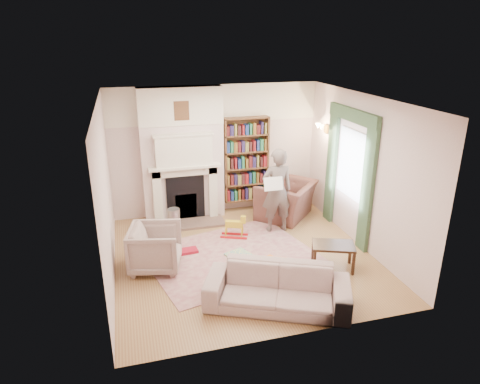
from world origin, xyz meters
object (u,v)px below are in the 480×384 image
object	(u,v)px
armchair_reading	(286,200)
sofa	(277,288)
bookcase	(246,160)
rocking_horse	(234,227)
coffee_table	(333,256)
paraffin_heater	(174,222)
man_reading	(277,191)
armchair_left	(155,248)

from	to	relation	value
armchair_reading	sofa	bearing A→B (deg)	20.73
bookcase	rocking_horse	bearing A→B (deg)	-114.99
coffee_table	rocking_horse	size ratio (longest dim) A/B	1.33
sofa	paraffin_heater	xyz separation A→B (m)	(-1.15, 2.79, -0.03)
coffee_table	paraffin_heater	bearing A→B (deg)	161.51
sofa	paraffin_heater	bearing A→B (deg)	137.06
bookcase	sofa	xyz separation A→B (m)	(-0.58, -3.69, -0.87)
man_reading	rocking_horse	bearing A→B (deg)	6.07
armchair_reading	rocking_horse	distance (m)	1.53
coffee_table	rocking_horse	bearing A→B (deg)	151.07
paraffin_heater	armchair_left	bearing A→B (deg)	-110.71
armchair_reading	armchair_left	distance (m)	3.28
coffee_table	paraffin_heater	xyz separation A→B (m)	(-2.44, 2.02, 0.05)
armchair_reading	sofa	size ratio (longest dim) A/B	0.58
armchair_left	sofa	xyz separation A→B (m)	(1.62, -1.57, -0.08)
armchair_left	paraffin_heater	bearing A→B (deg)	-7.79
armchair_left	coffee_table	size ratio (longest dim) A/B	1.21
man_reading	rocking_horse	xyz separation A→B (m)	(-0.90, -0.09, -0.63)
rocking_horse	armchair_left	bearing A→B (deg)	-130.88
man_reading	paraffin_heater	distance (m)	2.13
armchair_reading	paraffin_heater	xyz separation A→B (m)	(-2.47, -0.25, -0.12)
bookcase	armchair_reading	world-z (taller)	bookcase
coffee_table	armchair_reading	bearing A→B (deg)	110.43
bookcase	armchair_left	distance (m)	3.15
armchair_reading	armchair_left	xyz separation A→B (m)	(-2.93, -1.47, -0.01)
coffee_table	paraffin_heater	distance (m)	3.17
sofa	coffee_table	world-z (taller)	sofa
paraffin_heater	armchair_reading	bearing A→B (deg)	5.84
paraffin_heater	bookcase	bearing A→B (deg)	27.26
sofa	coffee_table	xyz separation A→B (m)	(1.28, 0.77, -0.08)
rocking_horse	paraffin_heater	bearing A→B (deg)	-178.79
armchair_left	sofa	world-z (taller)	armchair_left
armchair_left	rocking_horse	xyz separation A→B (m)	(1.58, 0.78, -0.15)
sofa	paraffin_heater	size ratio (longest dim) A/B	3.79
man_reading	coffee_table	xyz separation A→B (m)	(0.42, -1.67, -0.63)
bookcase	paraffin_heater	bearing A→B (deg)	-152.74
coffee_table	rocking_horse	xyz separation A→B (m)	(-1.32, 1.58, 0.01)
armchair_left	rocking_horse	distance (m)	1.77
armchair_left	man_reading	xyz separation A→B (m)	(2.48, 0.87, 0.47)
armchair_left	rocking_horse	size ratio (longest dim) A/B	1.60
armchair_left	sofa	size ratio (longest dim) A/B	0.41
bookcase	paraffin_heater	size ratio (longest dim) A/B	3.36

